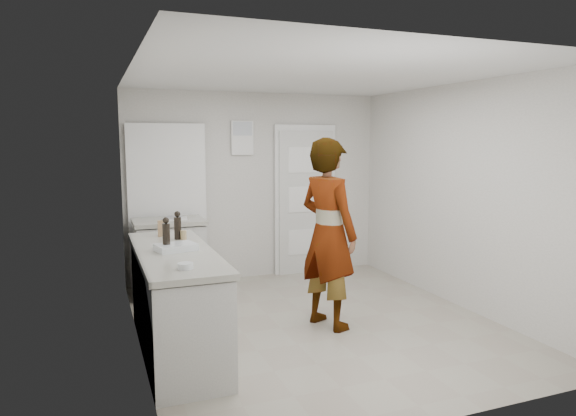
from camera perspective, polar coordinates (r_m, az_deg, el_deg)
name	(u,v)px	position (r m, az deg, el deg)	size (l,w,h in m)	color
ground	(316,323)	(5.43, 3.14, -12.65)	(4.00, 4.00, 0.00)	gray
room_shell	(245,203)	(6.92, -4.76, 0.50)	(4.00, 4.00, 4.00)	#BBB9B1
main_counter	(176,305)	(4.71, -12.34, -10.50)	(0.64, 1.96, 0.93)	silver
side_counter	(170,260)	(6.41, -12.98, -5.65)	(0.84, 0.61, 0.93)	silver
person	(328,234)	(5.13, 4.49, -2.86)	(0.69, 0.46, 1.90)	silver
cake_mix_box	(163,228)	(5.24, -13.72, -2.21)	(0.10, 0.04, 0.16)	#A57852
spice_jar	(184,235)	(5.02, -11.54, -2.97)	(0.06, 0.06, 0.09)	tan
oil_cruet_a	(178,226)	(5.05, -12.16, -1.95)	(0.07, 0.07, 0.27)	black
oil_cruet_b	(166,235)	(4.54, -13.37, -2.91)	(0.07, 0.07, 0.30)	black
baking_dish	(176,247)	(4.56, -12.35, -4.31)	(0.37, 0.30, 0.06)	silver
egg_bowl	(185,266)	(3.91, -11.33, -6.33)	(0.12, 0.12, 0.04)	silver
papers	(178,219)	(6.34, -12.13, -1.16)	(0.22, 0.28, 0.01)	white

